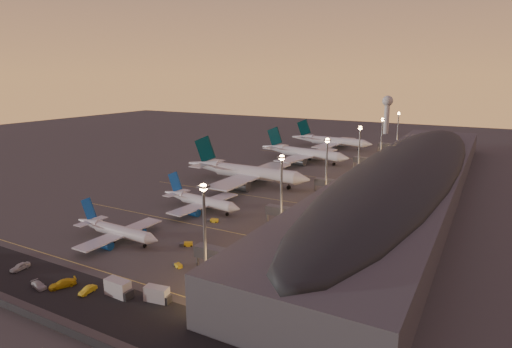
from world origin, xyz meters
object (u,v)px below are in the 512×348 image
(airliner_wide_mid, at_px, (303,153))
(baggage_tug_b, at_px, (187,244))
(catering_truck_b, at_px, (158,295))
(airliner_wide_far, at_px, (330,141))
(catering_truck_a, at_px, (119,289))
(airliner_narrow_north, at_px, (200,201))
(radar_tower, at_px, (387,108))
(airliner_wide_near, at_px, (245,172))
(baggage_tug_a, at_px, (178,265))
(service_van_f, at_px, (62,284))
(service_van_e, at_px, (39,285))
(service_van_d, at_px, (88,290))
(service_van_c, at_px, (20,267))
(airliner_narrow_south, at_px, (116,230))
(baggage_tug_c, at_px, (213,220))

(airliner_wide_mid, height_order, baggage_tug_b, airliner_wide_mid)
(catering_truck_b, bearing_deg, airliner_wide_far, 90.11)
(catering_truck_a, bearing_deg, airliner_narrow_north, 111.97)
(radar_tower, distance_m, baggage_tug_b, 281.81)
(airliner_narrow_north, relative_size, baggage_tug_b, 9.30)
(airliner_wide_near, bearing_deg, baggage_tug_a, -69.87)
(service_van_f, bearing_deg, baggage_tug_a, 79.86)
(baggage_tug_a, relative_size, service_van_e, 0.69)
(airliner_wide_far, bearing_deg, baggage_tug_b, -79.85)
(service_van_f, bearing_deg, airliner_wide_near, 124.09)
(airliner_narrow_north, relative_size, service_van_e, 7.42)
(baggage_tug_a, relative_size, service_van_d, 0.76)
(airliner_wide_mid, distance_m, catering_truck_b, 167.43)
(service_van_e, bearing_deg, airliner_wide_near, 15.22)
(airliner_wide_near, xyz_separation_m, catering_truck_a, (28.19, -104.33, -3.58))
(airliner_wide_near, relative_size, service_van_c, 12.85)
(airliner_narrow_south, distance_m, service_van_e, 31.61)
(catering_truck_b, bearing_deg, catering_truck_a, -174.35)
(radar_tower, xyz_separation_m, service_van_f, (-4.77, -315.52, -20.98))
(radar_tower, distance_m, service_van_c, 316.25)
(service_van_c, bearing_deg, airliner_wide_far, 85.52)
(airliner_narrow_north, bearing_deg, catering_truck_a, -64.52)
(baggage_tug_a, bearing_deg, baggage_tug_b, 141.62)
(baggage_tug_a, xyz_separation_m, catering_truck_b, (7.52, -15.97, 1.16))
(baggage_tug_c, height_order, service_van_f, service_van_f)
(baggage_tug_b, height_order, catering_truck_a, catering_truck_a)
(baggage_tug_c, xyz_separation_m, service_van_e, (-9.27, -58.82, 0.20))
(airliner_narrow_south, relative_size, service_van_c, 6.62)
(airliner_narrow_north, relative_size, airliner_wide_far, 0.63)
(airliner_wide_mid, height_order, catering_truck_b, airliner_wide_mid)
(airliner_wide_mid, relative_size, catering_truck_a, 8.46)
(airliner_narrow_south, xyz_separation_m, radar_tower, (16.32, 287.82, 18.76))
(service_van_d, bearing_deg, service_van_c, 175.47)
(airliner_wide_far, xyz_separation_m, catering_truck_b, (36.26, -215.57, -3.28))
(airliner_wide_near, height_order, radar_tower, radar_tower)
(airliner_narrow_north, distance_m, airliner_wide_mid, 104.96)
(airliner_narrow_north, height_order, airliner_wide_far, airliner_wide_far)
(baggage_tug_b, relative_size, baggage_tug_c, 0.98)
(airliner_wide_near, relative_size, airliner_wide_far, 1.10)
(service_van_d, bearing_deg, baggage_tug_b, 80.89)
(catering_truck_b, xyz_separation_m, service_van_d, (-16.76, -5.17, -0.84))
(service_van_d, bearing_deg, service_van_f, -177.62)
(airliner_narrow_south, distance_m, airliner_narrow_north, 37.54)
(service_van_d, bearing_deg, airliner_wide_mid, 91.10)
(airliner_narrow_south, distance_m, service_van_d, 32.95)
(baggage_tug_c, bearing_deg, baggage_tug_b, -88.85)
(service_van_d, bearing_deg, airliner_narrow_south, 120.63)
(catering_truck_a, distance_m, service_van_c, 32.91)
(service_van_c, relative_size, service_van_e, 1.02)
(service_van_d, bearing_deg, baggage_tug_c, 88.00)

